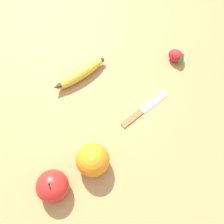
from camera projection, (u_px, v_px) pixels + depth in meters
name	position (u px, v px, depth m)	size (l,w,h in m)	color
ground_plane	(121.00, 118.00, 0.73)	(3.00, 3.00, 0.00)	#A87A47
banana	(79.00, 74.00, 0.76)	(0.18, 0.04, 0.04)	gold
orange	(93.00, 160.00, 0.64)	(0.08, 0.08, 0.08)	orange
strawberry	(177.00, 56.00, 0.78)	(0.05, 0.06, 0.04)	red
apple	(52.00, 186.00, 0.62)	(0.08, 0.08, 0.08)	red
paring_knife	(143.00, 110.00, 0.73)	(0.16, 0.04, 0.01)	silver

